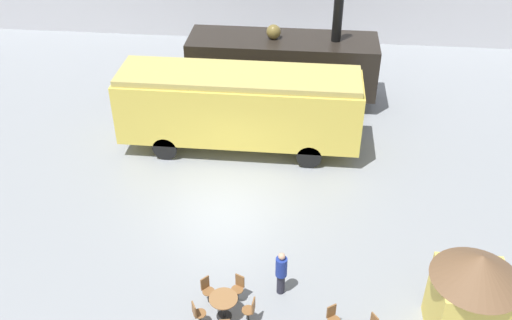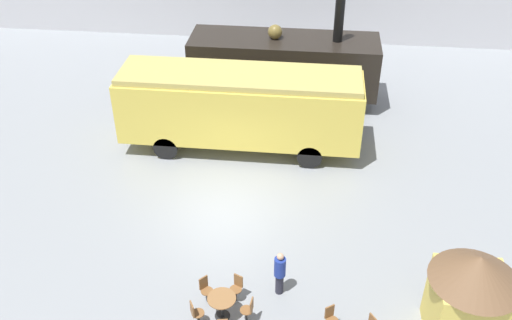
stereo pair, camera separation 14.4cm
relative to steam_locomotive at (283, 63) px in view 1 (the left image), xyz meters
name	(u,v)px [view 1 (the left image)]	position (x,y,z in m)	size (l,w,h in m)	color
ground_plane	(223,212)	(-1.50, -8.53, -1.83)	(80.00, 80.00, 0.00)	gray
steam_locomotive	(283,63)	(0.00, 0.00, 0.00)	(8.43, 2.56, 5.19)	black
passenger_coach_vintage	(239,105)	(-1.43, -4.30, 0.13)	(9.45, 2.56, 3.32)	#E0C64C
cafe_table_near	(224,302)	(-0.79, -13.11, -1.25)	(0.81, 0.81, 0.74)	black
cafe_chair_0	(197,313)	(-1.47, -13.48, -1.32)	(0.40, 0.39, 0.87)	black
cafe_chair_2	(251,309)	(-0.02, -13.20, -1.32)	(0.37, 0.36, 0.87)	black
cafe_chair_3	(238,286)	(-0.46, -12.40, -1.32)	(0.38, 0.40, 0.87)	black
cafe_chair_4	(207,288)	(-1.35, -12.58, -1.32)	(0.40, 0.40, 0.87)	black
cafe_chair_7	(333,317)	(2.24, -13.25, -1.32)	(0.40, 0.40, 0.87)	black
visitor_person	(281,272)	(0.75, -12.02, -0.99)	(0.34, 0.34, 1.55)	#262633
ticket_kiosk	(472,293)	(5.73, -13.11, -0.15)	(2.34, 2.34, 3.00)	#DBC151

